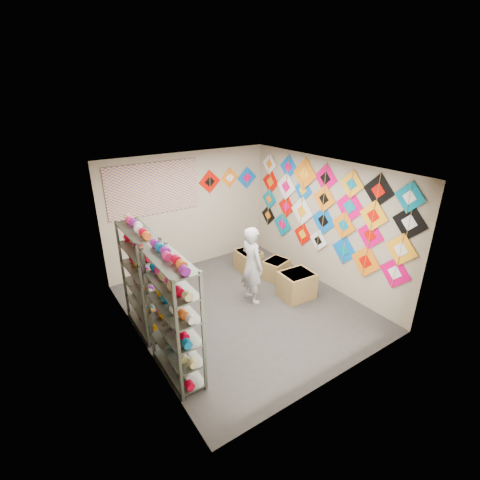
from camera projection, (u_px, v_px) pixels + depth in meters
ground at (244, 307)px, 6.81m from camera, size 4.50×4.50×0.00m
room_walls at (245, 229)px, 6.16m from camera, size 4.50×4.50×4.50m
shelf_rack_front at (174, 319)px, 4.88m from camera, size 0.40×1.10×1.90m
shelf_rack_back at (143, 280)px, 5.87m from camera, size 0.40×1.10×1.90m
string_spools at (156, 293)px, 5.34m from camera, size 0.12×2.36×0.12m
kite_wall_display at (325, 210)px, 7.14m from camera, size 0.06×4.27×2.02m
back_wall_kites at (229, 179)px, 8.30m from camera, size 1.62×0.02×0.61m
poster at (154, 189)px, 7.32m from camera, size 2.00×0.01×1.10m
shopkeeper at (252, 265)px, 6.74m from camera, size 0.58×0.38×1.58m
carton_a at (297, 285)px, 7.06m from camera, size 0.69×0.58×0.54m
carton_b at (276, 269)px, 7.79m from camera, size 0.63×0.56×0.44m
carton_c at (248, 260)px, 8.16m from camera, size 0.52×0.56×0.48m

